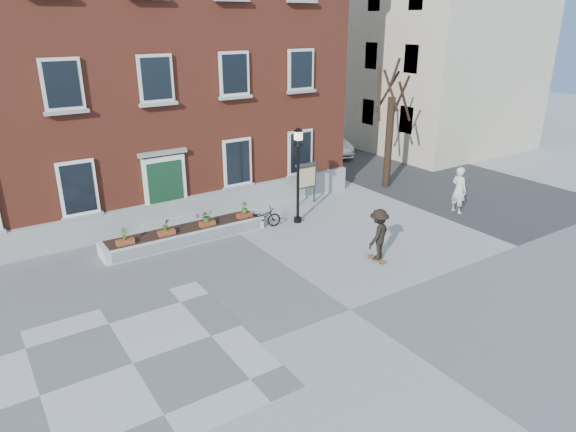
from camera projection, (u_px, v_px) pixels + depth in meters
ground at (350, 310)px, 14.73m from camera, size 100.00×100.00×0.00m
checker_patch at (133, 363)px, 12.42m from camera, size 6.00×6.00×0.01m
bicycle at (261, 218)px, 20.35m from camera, size 1.70×0.87×0.85m
parked_car at (328, 143)px, 31.49m from camera, size 2.59×4.66×1.46m
bystander at (459, 190)px, 21.83m from camera, size 0.53×0.77×2.02m
brick_building at (114, 56)px, 22.33m from camera, size 18.40×10.85×12.60m
planter_assembly at (186, 234)px, 19.19m from camera, size 6.20×1.12×1.15m
bare_tree at (390, 131)px, 24.61m from camera, size 1.83×1.83×6.16m
side_street at (370, 31)px, 36.89m from camera, size 15.20×36.00×14.50m
lamp_post at (298, 162)px, 20.21m from camera, size 0.40×0.40×3.93m
notice_board at (306, 177)px, 22.77m from camera, size 1.10×0.16×1.87m
skateboarder at (378, 235)px, 17.40m from camera, size 1.33×1.07×1.87m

